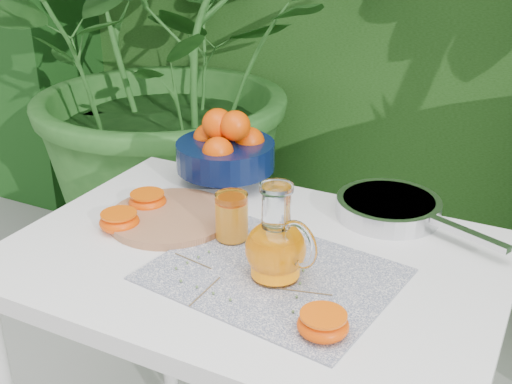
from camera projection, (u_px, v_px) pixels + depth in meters
The scene contains 10 objects.
potted_plant_left at pixel (174, 58), 2.51m from camera, with size 1.69×1.69×1.69m, color #255C1F.
white_table at pixel (252, 287), 1.35m from camera, with size 1.00×0.70×0.75m.
placemat at pixel (273, 274), 1.24m from camera, with size 0.45×0.35×0.00m, color #0B1A40.
cutting_board at pixel (171, 217), 1.44m from camera, with size 0.28×0.28×0.02m, color #AB714D.
fruit_bowl at pixel (226, 149), 1.61m from camera, with size 0.29×0.29×0.20m.
juice_pitcher at pixel (277, 247), 1.20m from camera, with size 0.18×0.15×0.19m.
juice_tumbler at pixel (232, 218), 1.35m from camera, with size 0.07×0.07×0.10m.
saute_pan at pixel (390, 207), 1.46m from camera, with size 0.43×0.31×0.04m.
orange_halves at pixel (185, 241), 1.32m from camera, with size 0.64×0.36×0.04m.
thyme_sprigs at pixel (233, 280), 1.21m from camera, with size 0.34×0.20×0.01m.
Camera 1 is at (0.57, -0.93, 1.41)m, focal length 45.00 mm.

